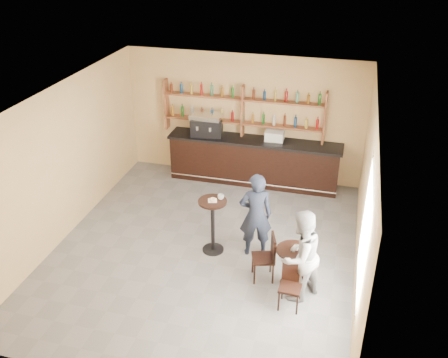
% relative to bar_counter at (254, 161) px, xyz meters
% --- Properties ---
extents(floor, '(7.00, 7.00, 0.00)m').
position_rel_bar_counter_xyz_m(floor, '(-0.36, -3.15, -0.59)').
color(floor, slate).
rests_on(floor, ground).
extents(ceiling, '(7.00, 7.00, 0.00)m').
position_rel_bar_counter_xyz_m(ceiling, '(-0.36, -3.15, 2.61)').
color(ceiling, white).
rests_on(ceiling, wall_back).
extents(wall_back, '(7.00, 0.00, 7.00)m').
position_rel_bar_counter_xyz_m(wall_back, '(-0.36, 0.35, 1.01)').
color(wall_back, '#D8B37A').
rests_on(wall_back, floor).
extents(wall_front, '(7.00, 0.00, 7.00)m').
position_rel_bar_counter_xyz_m(wall_front, '(-0.36, -6.65, 1.01)').
color(wall_front, '#D8B37A').
rests_on(wall_front, floor).
extents(wall_left, '(0.00, 7.00, 7.00)m').
position_rel_bar_counter_xyz_m(wall_left, '(-3.36, -3.15, 1.01)').
color(wall_left, '#D8B37A').
rests_on(wall_left, floor).
extents(wall_right, '(0.00, 7.00, 7.00)m').
position_rel_bar_counter_xyz_m(wall_right, '(2.64, -3.15, 1.01)').
color(wall_right, '#D8B37A').
rests_on(wall_right, floor).
extents(window_pane, '(0.00, 2.00, 2.00)m').
position_rel_bar_counter_xyz_m(window_pane, '(2.63, -4.35, 1.11)').
color(window_pane, white).
rests_on(window_pane, wall_right).
extents(window_frame, '(0.04, 1.70, 2.10)m').
position_rel_bar_counter_xyz_m(window_frame, '(2.63, -4.35, 1.11)').
color(window_frame, black).
rests_on(window_frame, wall_right).
extents(shelf_unit, '(4.00, 0.26, 1.40)m').
position_rel_bar_counter_xyz_m(shelf_unit, '(-0.36, 0.22, 1.22)').
color(shelf_unit, brown).
rests_on(shelf_unit, wall_back).
extents(liquor_bottles, '(3.68, 0.10, 1.00)m').
position_rel_bar_counter_xyz_m(liquor_bottles, '(-0.36, 0.22, 1.39)').
color(liquor_bottles, '#8C5919').
rests_on(liquor_bottles, shelf_unit).
extents(bar_counter, '(4.33, 0.84, 1.17)m').
position_rel_bar_counter_xyz_m(bar_counter, '(0.00, 0.00, 0.00)').
color(bar_counter, black).
rests_on(bar_counter, floor).
extents(espresso_machine, '(0.84, 0.61, 0.55)m').
position_rel_bar_counter_xyz_m(espresso_machine, '(-1.23, 0.00, 0.86)').
color(espresso_machine, black).
rests_on(espresso_machine, bar_counter).
extents(pastry_case, '(0.46, 0.37, 0.28)m').
position_rel_bar_counter_xyz_m(pastry_case, '(0.50, 0.00, 0.72)').
color(pastry_case, silver).
rests_on(pastry_case, bar_counter).
extents(pedestal_table, '(0.65, 0.65, 1.17)m').
position_rel_bar_counter_xyz_m(pedestal_table, '(-0.19, -3.14, -0.00)').
color(pedestal_table, black).
rests_on(pedestal_table, floor).
extents(napkin, '(0.21, 0.21, 0.00)m').
position_rel_bar_counter_xyz_m(napkin, '(-0.19, -3.14, 0.59)').
color(napkin, white).
rests_on(napkin, pedestal_table).
extents(donut, '(0.18, 0.18, 0.05)m').
position_rel_bar_counter_xyz_m(donut, '(-0.18, -3.15, 0.61)').
color(donut, '#C97D49').
rests_on(donut, napkin).
extents(cup_pedestal, '(0.16, 0.16, 0.10)m').
position_rel_bar_counter_xyz_m(cup_pedestal, '(-0.05, -3.04, 0.63)').
color(cup_pedestal, white).
rests_on(cup_pedestal, pedestal_table).
extents(man_main, '(0.75, 0.61, 1.79)m').
position_rel_bar_counter_xyz_m(man_main, '(0.65, -3.00, 0.31)').
color(man_main, black).
rests_on(man_main, floor).
extents(cafe_table, '(0.68, 0.68, 0.79)m').
position_rel_bar_counter_xyz_m(cafe_table, '(1.51, -3.80, -0.19)').
color(cafe_table, black).
rests_on(cafe_table, floor).
extents(cup_cafe, '(0.13, 0.13, 0.09)m').
position_rel_bar_counter_xyz_m(cup_cafe, '(1.56, -3.80, 0.25)').
color(cup_cafe, white).
rests_on(cup_cafe, cafe_table).
extents(chair_west, '(0.50, 0.50, 0.93)m').
position_rel_bar_counter_xyz_m(chair_west, '(0.96, -3.75, -0.12)').
color(chair_west, black).
rests_on(chair_west, floor).
extents(chair_south, '(0.39, 0.39, 0.86)m').
position_rel_bar_counter_xyz_m(chair_south, '(1.56, -4.40, -0.15)').
color(chair_south, black).
rests_on(chair_south, floor).
extents(patron_second, '(1.03, 1.07, 1.74)m').
position_rel_bar_counter_xyz_m(patron_second, '(1.65, -4.07, 0.28)').
color(patron_second, gray).
rests_on(patron_second, floor).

